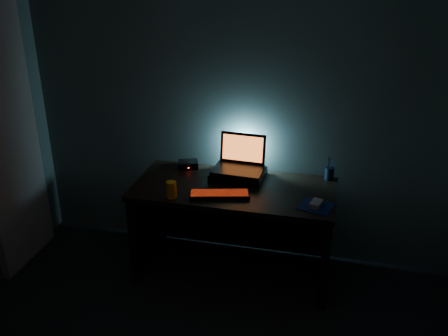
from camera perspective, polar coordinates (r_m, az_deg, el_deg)
name	(u,v)px	position (r m, az deg, el deg)	size (l,w,h in m)	color
room	(152,247)	(2.12, -8.24, -8.89)	(3.50, 4.00, 2.50)	black
desk	(235,214)	(3.88, 1.31, -5.24)	(1.50, 0.70, 0.75)	black
curtain	(6,127)	(4.09, -23.62, 4.32)	(0.06, 0.65, 2.30)	beige
riser	(238,174)	(3.85, 1.64, -0.71)	(0.40, 0.30, 0.06)	black
laptop	(240,161)	(3.86, 1.86, 0.81)	(0.39, 0.30, 0.26)	black
keyboard	(219,194)	(3.58, -0.53, -3.00)	(0.45, 0.24, 0.03)	black
mousepad	(316,206)	(3.50, 10.47, -4.32)	(0.22, 0.20, 0.00)	#0A174C
mouse	(316,204)	(3.49, 10.49, -4.04)	(0.07, 0.11, 0.03)	gray
pen_cup	(329,173)	(3.90, 11.95, -0.61)	(0.07, 0.07, 0.10)	black
juice_glass	(172,190)	(3.56, -6.02, -2.48)	(0.07, 0.07, 0.12)	orange
router	(188,164)	(4.04, -4.13, 0.41)	(0.19, 0.17, 0.05)	black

